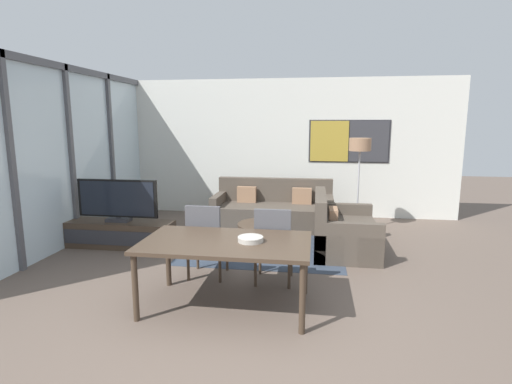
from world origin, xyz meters
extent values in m
plane|color=brown|center=(0.00, 0.00, 0.00)|extent=(24.00, 24.00, 0.00)
cube|color=silver|center=(0.00, 5.02, 1.40)|extent=(7.16, 0.06, 2.80)
cube|color=#2D2D33|center=(1.40, 4.98, 1.55)|extent=(1.59, 0.01, 0.85)
cube|color=#B29333|center=(1.01, 4.97, 1.55)|extent=(0.76, 0.02, 0.81)
cube|color=#38383D|center=(1.79, 4.97, 1.55)|extent=(0.76, 0.02, 0.81)
cube|color=silver|center=(-3.08, 2.51, 1.40)|extent=(0.02, 5.02, 2.80)
cube|color=#515156|center=(-3.05, 2.51, 2.75)|extent=(0.07, 5.02, 0.10)
cube|color=#515156|center=(-3.05, 1.25, 1.40)|extent=(0.07, 0.08, 2.80)
cube|color=#515156|center=(-3.05, 2.51, 1.40)|extent=(0.07, 0.08, 2.80)
cube|color=#515156|center=(-3.05, 3.76, 1.40)|extent=(0.07, 0.08, 2.80)
cube|color=#333D4C|center=(-0.01, 2.65, 0.00)|extent=(2.40, 1.91, 0.01)
cube|color=#423326|center=(-2.27, 2.42, 0.20)|extent=(1.70, 0.48, 0.40)
cube|color=#2D2D33|center=(-2.27, 2.18, 0.20)|extent=(1.56, 0.01, 0.22)
cube|color=#2D2D33|center=(-2.27, 2.42, 0.43)|extent=(0.36, 0.20, 0.05)
cube|color=#2D2D33|center=(-2.27, 2.42, 0.49)|extent=(0.06, 0.03, 0.08)
cube|color=black|center=(-2.27, 2.42, 0.77)|extent=(1.29, 0.04, 0.59)
cube|color=black|center=(-2.27, 2.40, 0.77)|extent=(1.20, 0.01, 0.53)
cube|color=#51473D|center=(-0.01, 3.92, 0.21)|extent=(2.18, 0.93, 0.42)
cube|color=#51473D|center=(-0.01, 4.30, 0.44)|extent=(2.18, 0.16, 0.87)
cube|color=#51473D|center=(-1.03, 3.92, 0.30)|extent=(0.14, 0.93, 0.60)
cube|color=#51473D|center=(1.01, 3.92, 0.30)|extent=(0.14, 0.93, 0.60)
cube|color=#9E7556|center=(-0.54, 4.12, 0.57)|extent=(0.36, 0.12, 0.30)
cube|color=#9E7556|center=(0.51, 4.12, 0.57)|extent=(0.36, 0.12, 0.30)
cube|color=#51473D|center=(1.22, 2.72, 0.21)|extent=(0.93, 1.42, 0.42)
cube|color=#51473D|center=(0.84, 2.72, 0.44)|extent=(0.16, 1.42, 0.87)
cube|color=#51473D|center=(1.22, 2.08, 0.30)|extent=(0.93, 0.14, 0.60)
cube|color=#51473D|center=(1.22, 3.36, 0.30)|extent=(0.93, 0.14, 0.60)
cube|color=#9E7556|center=(1.02, 2.40, 0.57)|extent=(0.12, 0.36, 0.30)
cylinder|color=#423326|center=(-0.01, 2.65, 0.01)|extent=(0.37, 0.37, 0.03)
cylinder|color=#423326|center=(-0.01, 2.65, 0.18)|extent=(0.15, 0.15, 0.35)
cylinder|color=#423326|center=(-0.01, 2.65, 0.37)|extent=(0.81, 0.81, 0.04)
cube|color=#423326|center=(-0.15, 0.63, 0.70)|extent=(1.74, 1.00, 0.04)
cylinder|color=#423326|center=(-0.96, 0.19, 0.34)|extent=(0.06, 0.06, 0.68)
cylinder|color=#423326|center=(0.66, 0.19, 0.34)|extent=(0.06, 0.06, 0.68)
cylinder|color=#423326|center=(-0.96, 1.08, 0.34)|extent=(0.06, 0.06, 0.68)
cylinder|color=#423326|center=(0.66, 1.08, 0.34)|extent=(0.06, 0.06, 0.68)
cube|color=#4C4C51|center=(-0.57, 1.45, 0.41)|extent=(0.46, 0.46, 0.06)
cube|color=#4C4C51|center=(-0.57, 1.24, 0.69)|extent=(0.42, 0.05, 0.51)
cylinder|color=#423326|center=(-0.77, 1.25, 0.19)|extent=(0.04, 0.04, 0.38)
cylinder|color=#423326|center=(-0.37, 1.25, 0.19)|extent=(0.04, 0.04, 0.38)
cylinder|color=#423326|center=(-0.77, 1.65, 0.19)|extent=(0.04, 0.04, 0.38)
cylinder|color=#423326|center=(-0.37, 1.65, 0.19)|extent=(0.04, 0.04, 0.38)
cube|color=#4C4C51|center=(0.28, 1.39, 0.41)|extent=(0.46, 0.46, 0.06)
cube|color=#4C4C51|center=(0.28, 1.18, 0.69)|extent=(0.42, 0.05, 0.51)
cylinder|color=#423326|center=(0.08, 1.19, 0.19)|extent=(0.04, 0.04, 0.38)
cylinder|color=#423326|center=(0.48, 1.19, 0.19)|extent=(0.04, 0.04, 0.38)
cylinder|color=#423326|center=(0.08, 1.59, 0.19)|extent=(0.04, 0.04, 0.38)
cylinder|color=#423326|center=(0.48, 1.59, 0.19)|extent=(0.04, 0.04, 0.38)
cylinder|color=#B7B2A8|center=(0.11, 0.64, 0.75)|extent=(0.26, 0.26, 0.05)
torus|color=#B7B2A8|center=(0.11, 0.64, 0.77)|extent=(0.26, 0.26, 0.02)
cylinder|color=#2D2D33|center=(1.50, 3.87, 0.01)|extent=(0.28, 0.28, 0.02)
cylinder|color=#B7B7BC|center=(1.50, 3.87, 0.73)|extent=(0.03, 0.03, 1.42)
cylinder|color=#9E7556|center=(1.50, 3.87, 1.55)|extent=(0.38, 0.38, 0.22)
camera|label=1|loc=(0.75, -3.25, 1.93)|focal=28.00mm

